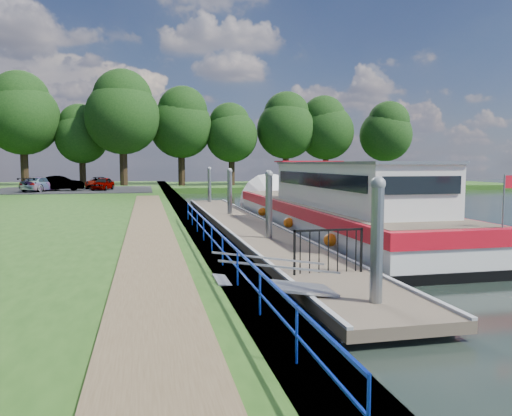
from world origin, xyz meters
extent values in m
plane|color=black|center=(0.00, 0.00, 0.00)|extent=(160.00, 160.00, 0.00)
cube|color=#473D2D|center=(-2.55, 15.00, 0.39)|extent=(1.10, 90.00, 0.78)
cube|color=#244B15|center=(12.00, 52.00, 0.30)|extent=(60.00, 18.00, 0.60)
cube|color=brown|center=(-4.40, 8.00, 0.80)|extent=(1.60, 40.00, 0.05)
cube|color=black|center=(-11.00, 38.00, 0.81)|extent=(14.00, 12.00, 0.06)
cube|color=#0C2DBF|center=(-2.75, 3.00, 1.48)|extent=(0.04, 18.00, 0.04)
cube|color=#0C2DBF|center=(-2.75, 3.00, 1.12)|extent=(0.03, 18.00, 0.03)
cylinder|color=#0C2DBF|center=(-2.75, -6.00, 1.14)|extent=(0.04, 0.04, 0.72)
cylinder|color=#0C2DBF|center=(-2.75, -4.00, 1.14)|extent=(0.04, 0.04, 0.72)
cylinder|color=#0C2DBF|center=(-2.75, -2.00, 1.14)|extent=(0.04, 0.04, 0.72)
cylinder|color=#0C2DBF|center=(-2.75, 0.00, 1.14)|extent=(0.04, 0.04, 0.72)
cylinder|color=#0C2DBF|center=(-2.75, 2.00, 1.14)|extent=(0.04, 0.04, 0.72)
cylinder|color=#0C2DBF|center=(-2.75, 4.00, 1.14)|extent=(0.04, 0.04, 0.72)
cylinder|color=#0C2DBF|center=(-2.75, 6.00, 1.14)|extent=(0.04, 0.04, 0.72)
cylinder|color=#0C2DBF|center=(-2.75, 8.00, 1.14)|extent=(0.04, 0.04, 0.72)
cylinder|color=#0C2DBF|center=(-2.75, 10.00, 1.14)|extent=(0.04, 0.04, 0.72)
cylinder|color=#0C2DBF|center=(-2.75, 12.00, 1.14)|extent=(0.04, 0.04, 0.72)
cube|color=brown|center=(0.00, 13.00, 0.28)|extent=(2.50, 30.00, 0.24)
cube|color=#9EA0A3|center=(0.00, 1.00, 0.05)|extent=(2.30, 5.00, 0.30)
cube|color=#9EA0A3|center=(0.00, 9.00, 0.05)|extent=(2.30, 5.00, 0.30)
cube|color=#9EA0A3|center=(0.00, 17.00, 0.05)|extent=(2.30, 5.00, 0.30)
cube|color=#9EA0A3|center=(0.00, 25.00, 0.05)|extent=(2.30, 5.00, 0.30)
cube|color=#9EA0A3|center=(1.19, 13.00, 0.43)|extent=(0.12, 30.00, 0.06)
cube|color=#9EA0A3|center=(-1.19, 13.00, 0.43)|extent=(0.12, 30.00, 0.06)
cylinder|color=gray|center=(0.00, -0.50, 1.10)|extent=(0.26, 0.26, 3.40)
sphere|color=gray|center=(0.00, -0.50, 2.80)|extent=(0.30, 0.30, 0.30)
cylinder|color=gray|center=(0.00, 8.50, 1.10)|extent=(0.26, 0.26, 3.40)
sphere|color=gray|center=(0.00, 8.50, 2.80)|extent=(0.30, 0.30, 0.30)
cylinder|color=gray|center=(0.00, 17.50, 1.10)|extent=(0.26, 0.26, 3.40)
sphere|color=gray|center=(0.00, 17.50, 2.80)|extent=(0.30, 0.30, 0.30)
cylinder|color=gray|center=(0.00, 26.50, 1.10)|extent=(0.26, 0.26, 3.40)
sphere|color=gray|center=(0.00, 26.50, 2.80)|extent=(0.30, 0.30, 0.30)
cube|color=#A5A8AD|center=(-1.85, 0.50, 0.60)|extent=(2.58, 1.00, 0.43)
cube|color=#A5A8AD|center=(-1.85, 0.02, 1.10)|extent=(2.58, 0.04, 0.41)
cube|color=#A5A8AD|center=(-1.85, 0.98, 1.10)|extent=(2.58, 0.04, 0.41)
cube|color=black|center=(-0.90, 2.20, 0.98)|extent=(0.05, 0.05, 1.15)
cube|color=black|center=(0.90, 2.20, 0.98)|extent=(0.05, 0.05, 1.15)
cube|color=black|center=(0.00, 2.20, 1.52)|extent=(1.85, 0.05, 0.05)
cube|color=black|center=(-0.75, 2.20, 0.98)|extent=(0.02, 0.02, 1.10)
cube|color=black|center=(-0.50, 2.20, 0.98)|extent=(0.02, 0.02, 1.10)
cube|color=black|center=(-0.25, 2.20, 0.98)|extent=(0.02, 0.02, 1.10)
cube|color=black|center=(0.00, 2.20, 0.98)|extent=(0.02, 0.02, 1.10)
cube|color=black|center=(0.25, 2.20, 0.98)|extent=(0.02, 0.02, 1.10)
cube|color=black|center=(0.50, 2.20, 0.98)|extent=(0.02, 0.02, 1.10)
cube|color=black|center=(0.75, 2.20, 0.98)|extent=(0.02, 0.02, 1.10)
cube|color=black|center=(3.60, 11.94, 0.02)|extent=(4.00, 20.00, 0.55)
cube|color=silver|center=(3.60, 11.94, 0.62)|extent=(3.96, 19.90, 0.65)
cube|color=red|center=(3.60, 11.94, 1.18)|extent=(4.04, 20.00, 0.48)
cube|color=brown|center=(3.60, 11.94, 1.42)|extent=(3.68, 19.20, 0.04)
cone|color=silver|center=(3.60, 22.34, 0.55)|extent=(4.00, 1.50, 4.00)
cube|color=silver|center=(3.60, 9.44, 2.30)|extent=(3.00, 11.00, 1.75)
cube|color=gray|center=(3.60, 9.44, 3.22)|extent=(3.10, 11.20, 0.10)
cube|color=black|center=(2.08, 9.44, 2.55)|extent=(0.04, 10.00, 0.55)
cube|color=black|center=(5.12, 9.44, 2.55)|extent=(0.04, 10.00, 0.55)
cube|color=black|center=(3.60, 14.99, 2.55)|extent=(2.60, 0.04, 0.55)
cube|color=black|center=(3.60, 3.89, 2.55)|extent=(2.60, 0.04, 0.55)
cube|color=red|center=(3.60, 14.64, 3.30)|extent=(3.20, 1.60, 0.06)
cylinder|color=gray|center=(5.10, 2.24, 2.15)|extent=(0.05, 0.05, 1.50)
cube|color=red|center=(5.35, 2.24, 2.70)|extent=(0.50, 0.02, 0.35)
sphere|color=orange|center=(1.48, 5.94, 0.65)|extent=(0.44, 0.44, 0.44)
sphere|color=orange|center=(1.48, 10.94, 0.65)|extent=(0.44, 0.44, 0.44)
sphere|color=orange|center=(1.48, 15.94, 0.65)|extent=(0.44, 0.44, 0.44)
imported|color=#594C47|center=(2.40, 6.17, 2.30)|extent=(0.51, 0.69, 1.72)
cylinder|color=#332316|center=(-17.49, 49.36, 2.70)|extent=(0.83, 0.83, 4.21)
sphere|color=black|center=(-17.49, 49.36, 8.08)|extent=(7.95, 7.95, 7.95)
sphere|color=black|center=(-17.71, 49.47, 10.07)|extent=(6.31, 6.31, 6.31)
cylinder|color=#332316|center=(-11.50, 49.87, 2.15)|extent=(0.70, 0.70, 3.10)
sphere|color=black|center=(-11.50, 49.87, 6.11)|extent=(5.85, 5.85, 5.85)
sphere|color=black|center=(-11.67, 50.04, 7.57)|extent=(4.65, 4.65, 4.65)
cylinder|color=#332316|center=(-6.89, 47.36, 2.75)|extent=(0.84, 0.84, 4.29)
sphere|color=black|center=(-6.89, 47.36, 8.23)|extent=(8.10, 8.10, 8.10)
sphere|color=black|center=(-6.84, 47.51, 10.25)|extent=(6.44, 6.44, 6.44)
cylinder|color=#332316|center=(-0.41, 49.36, 2.52)|extent=(0.79, 0.79, 3.83)
sphere|color=black|center=(-0.41, 49.36, 7.42)|extent=(7.24, 7.24, 7.24)
sphere|color=black|center=(-0.22, 49.13, 9.23)|extent=(5.75, 5.75, 5.75)
cylinder|color=#332316|center=(5.49, 49.09, 2.23)|extent=(0.72, 0.72, 3.26)
sphere|color=black|center=(5.49, 49.09, 6.40)|extent=(6.16, 6.16, 6.16)
sphere|color=black|center=(5.30, 49.34, 7.93)|extent=(4.89, 4.89, 4.89)
cylinder|color=#332316|center=(12.25, 49.38, 2.49)|extent=(0.78, 0.78, 3.77)
sphere|color=black|center=(12.25, 49.38, 7.31)|extent=(7.13, 7.13, 7.13)
sphere|color=black|center=(12.38, 49.62, 9.09)|extent=(5.66, 5.66, 5.66)
cylinder|color=#332316|center=(17.42, 49.40, 2.42)|extent=(0.77, 0.77, 3.65)
sphere|color=black|center=(17.42, 49.40, 7.09)|extent=(6.89, 6.89, 6.89)
sphere|color=black|center=(17.07, 49.41, 8.81)|extent=(5.47, 5.47, 5.47)
cylinder|color=#332316|center=(24.52, 47.52, 2.30)|extent=(0.74, 0.74, 3.41)
sphere|color=black|center=(24.52, 47.52, 6.66)|extent=(6.43, 6.43, 6.43)
sphere|color=black|center=(24.75, 47.30, 8.26)|extent=(5.11, 5.11, 5.11)
imported|color=#999999|center=(-8.27, 36.72, 1.40)|extent=(2.05, 3.52, 1.13)
imported|color=#999999|center=(-11.77, 36.25, 1.48)|extent=(3.97, 1.53, 1.29)
imported|color=#999999|center=(-13.28, 35.70, 1.44)|extent=(3.17, 4.53, 1.22)
imported|color=#999999|center=(-8.94, 39.63, 1.38)|extent=(2.25, 4.09, 1.08)
camera|label=1|loc=(-4.50, -9.63, 3.21)|focal=35.00mm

